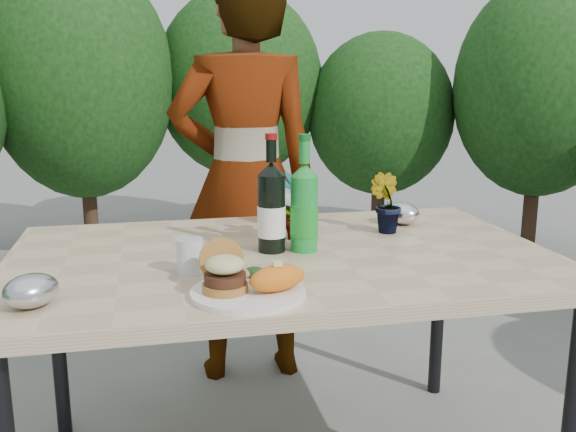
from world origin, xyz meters
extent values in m
cube|color=tan|center=(0.00, 0.00, 0.73)|extent=(1.60, 1.00, 0.04)
cylinder|color=black|center=(0.72, -0.42, 0.35)|extent=(0.05, 0.05, 0.71)
cylinder|color=black|center=(-0.72, 0.42, 0.35)|extent=(0.05, 0.05, 0.71)
cylinder|color=black|center=(0.72, 0.42, 0.35)|extent=(0.05, 0.05, 0.71)
cylinder|color=#382316|center=(-0.80, 2.80, 0.21)|extent=(0.10, 0.10, 0.42)
ellipsoid|color=#23551C|center=(-0.80, 2.80, 1.23)|extent=(1.24, 1.24, 1.62)
cylinder|color=#382316|center=(0.30, 3.00, 0.25)|extent=(0.10, 0.10, 0.50)
ellipsoid|color=#23551C|center=(0.30, 3.00, 1.19)|extent=(1.22, 1.22, 1.38)
cylinder|color=#382316|center=(1.30, 2.70, 0.19)|extent=(0.10, 0.10, 0.38)
ellipsoid|color=#23551C|center=(1.30, 2.70, 0.97)|extent=(1.07, 1.07, 1.18)
cylinder|color=#382316|center=(2.20, 2.10, 0.22)|extent=(0.10, 0.10, 0.44)
ellipsoid|color=#23551C|center=(2.20, 2.10, 1.17)|extent=(1.14, 1.14, 1.47)
cylinder|color=white|center=(-0.16, -0.35, 0.76)|extent=(0.28, 0.28, 0.01)
cylinder|color=#B7722D|center=(-0.21, -0.35, 0.78)|extent=(0.11, 0.11, 0.02)
cylinder|color=#472314|center=(-0.21, -0.35, 0.80)|extent=(0.10, 0.10, 0.02)
ellipsoid|color=beige|center=(-0.21, -0.35, 0.83)|extent=(0.10, 0.10, 0.04)
cylinder|color=#B7722D|center=(-0.21, -0.27, 0.82)|extent=(0.11, 0.06, 0.11)
ellipsoid|color=orange|center=(-0.09, -0.37, 0.80)|extent=(0.17, 0.12, 0.06)
ellipsoid|color=olive|center=(-0.16, -0.26, 0.78)|extent=(0.04, 0.04, 0.02)
ellipsoid|color=#193814|center=(-0.13, -0.25, 0.78)|extent=(0.06, 0.04, 0.03)
cylinder|color=black|center=(-0.03, 0.02, 0.87)|extent=(0.08, 0.08, 0.23)
cylinder|color=white|center=(-0.03, 0.02, 0.84)|extent=(0.08, 0.08, 0.09)
cone|color=black|center=(-0.03, 0.02, 1.00)|extent=(0.08, 0.08, 0.04)
cylinder|color=black|center=(-0.03, 0.02, 1.05)|extent=(0.03, 0.03, 0.07)
cylinder|color=maroon|center=(-0.03, 0.02, 1.09)|extent=(0.04, 0.04, 0.02)
cylinder|color=#1A8F30|center=(0.07, 0.01, 0.86)|extent=(0.08, 0.08, 0.23)
cylinder|color=#198C26|center=(0.07, 0.01, 0.84)|extent=(0.08, 0.08, 0.09)
cone|color=#1A8F30|center=(0.07, 0.01, 1.00)|extent=(0.08, 0.08, 0.04)
cylinder|color=#1A8F30|center=(0.07, 0.01, 1.05)|extent=(0.03, 0.03, 0.07)
cylinder|color=#0C5919|center=(0.07, 0.01, 1.09)|extent=(0.04, 0.04, 0.02)
cylinder|color=silver|center=(-0.28, -0.14, 0.80)|extent=(0.07, 0.07, 0.09)
imported|color=#23531C|center=(0.07, 0.14, 0.86)|extent=(0.14, 0.13, 0.22)
imported|color=#26541C|center=(0.39, 0.17, 0.85)|extent=(0.14, 0.14, 0.20)
imported|color=#21511B|center=(0.12, 0.31, 0.85)|extent=(0.13, 0.13, 0.20)
imported|color=silver|center=(0.10, 0.38, 0.81)|extent=(0.20, 0.20, 0.12)
ellipsoid|color=#B3B5BA|center=(-0.65, -0.32, 0.79)|extent=(0.17, 0.17, 0.08)
ellipsoid|color=silver|center=(0.49, 0.27, 0.79)|extent=(0.17, 0.17, 0.08)
imported|color=#916748|center=(0.00, 0.77, 0.84)|extent=(0.61, 0.40, 1.68)
camera|label=1|loc=(-0.37, -1.80, 1.28)|focal=40.00mm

